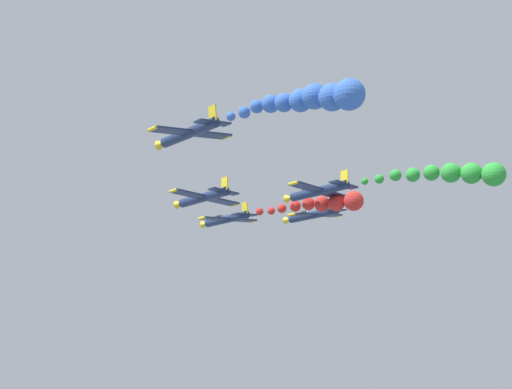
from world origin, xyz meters
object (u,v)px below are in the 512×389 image
Objects in this scene: airplane_lead at (226,219)px; airplane_left_outer at (318,191)px; airplane_right_outer at (188,133)px; airplane_right_inner at (312,215)px; airplane_left_inner at (203,197)px.

airplane_lead is 18.97m from airplane_left_outer.
airplane_lead is 28.57m from airplane_right_outer.
airplane_right_outer reaches higher than airplane_right_inner.
airplane_right_inner is 1.00× the size of airplane_right_outer.
airplane_right_inner reaches higher than airplane_left_inner.
airplane_lead is 12.25m from airplane_right_inner.
airplane_lead is 1.00× the size of airplane_right_outer.
airplane_right_inner is (8.50, -8.81, 0.40)m from airplane_lead.
airplane_right_outer is at bearing -159.44° from airplane_right_inner.
airplane_right_outer is (-28.92, -10.85, 3.19)m from airplane_right_inner.
airplane_right_inner is at bearing 1.23° from airplane_left_inner.
airplane_right_outer is at bearing -132.53° from airplane_left_inner.
airplane_left_inner is 19.36m from airplane_right_inner.
airplane_left_outer is at bearing -44.11° from airplane_left_inner.
airplane_right_outer is (-9.57, -10.43, 3.59)m from airplane_left_inner.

